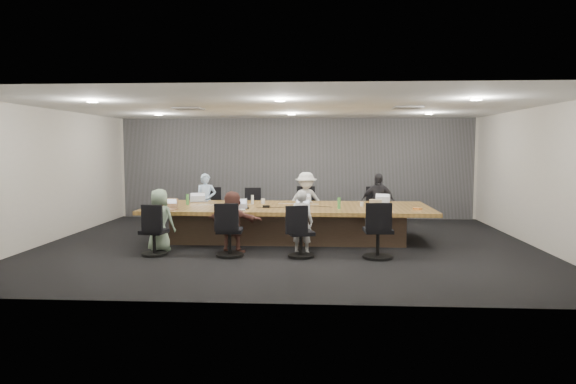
# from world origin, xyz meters

# --- Properties ---
(floor) EXTENTS (10.00, 8.00, 0.00)m
(floor) POSITION_xyz_m (0.00, 0.00, 0.00)
(floor) COLOR black
(floor) RESTS_ON ground
(ceiling) EXTENTS (10.00, 8.00, 0.00)m
(ceiling) POSITION_xyz_m (0.00, 0.00, 2.80)
(ceiling) COLOR white
(ceiling) RESTS_ON wall_back
(wall_back) EXTENTS (10.00, 0.00, 2.80)m
(wall_back) POSITION_xyz_m (0.00, 4.00, 1.40)
(wall_back) COLOR beige
(wall_back) RESTS_ON ground
(wall_front) EXTENTS (10.00, 0.00, 2.80)m
(wall_front) POSITION_xyz_m (0.00, -4.00, 1.40)
(wall_front) COLOR beige
(wall_front) RESTS_ON ground
(wall_left) EXTENTS (0.00, 8.00, 2.80)m
(wall_left) POSITION_xyz_m (-5.00, 0.00, 1.40)
(wall_left) COLOR beige
(wall_left) RESTS_ON ground
(wall_right) EXTENTS (0.00, 8.00, 2.80)m
(wall_right) POSITION_xyz_m (5.00, 0.00, 1.40)
(wall_right) COLOR beige
(wall_right) RESTS_ON ground
(curtain) EXTENTS (9.80, 0.04, 2.80)m
(curtain) POSITION_xyz_m (0.00, 3.92, 1.40)
(curtain) COLOR #5C5B5F
(curtain) RESTS_ON ground
(conference_table) EXTENTS (6.00, 2.20, 0.74)m
(conference_table) POSITION_xyz_m (0.00, 0.50, 0.40)
(conference_table) COLOR #503A2B
(conference_table) RESTS_ON ground
(chair_0) EXTENTS (0.63, 0.63, 0.77)m
(chair_0) POSITION_xyz_m (-2.09, 2.20, 0.38)
(chair_0) COLOR black
(chair_0) RESTS_ON ground
(chair_1) EXTENTS (0.57, 0.57, 0.76)m
(chair_1) POSITION_xyz_m (-1.04, 2.20, 0.38)
(chair_1) COLOR black
(chair_1) RESTS_ON ground
(chair_2) EXTENTS (0.60, 0.60, 0.83)m
(chair_2) POSITION_xyz_m (0.35, 2.20, 0.42)
(chair_2) COLOR black
(chair_2) RESTS_ON ground
(chair_3) EXTENTS (0.56, 0.56, 0.83)m
(chair_3) POSITION_xyz_m (2.05, 2.20, 0.42)
(chair_3) COLOR black
(chair_3) RESTS_ON ground
(chair_4) EXTENTS (0.58, 0.58, 0.74)m
(chair_4) POSITION_xyz_m (-2.38, -1.20, 0.37)
(chair_4) COLOR black
(chair_4) RESTS_ON ground
(chair_5) EXTENTS (0.58, 0.58, 0.80)m
(chair_5) POSITION_xyz_m (-0.97, -1.20, 0.40)
(chair_5) COLOR black
(chair_5) RESTS_ON ground
(chair_6) EXTENTS (0.63, 0.63, 0.74)m
(chair_6) POSITION_xyz_m (0.33, -1.20, 0.37)
(chair_6) COLOR black
(chair_6) RESTS_ON ground
(chair_7) EXTENTS (0.61, 0.61, 0.85)m
(chair_7) POSITION_xyz_m (1.72, -1.20, 0.42)
(chair_7) COLOR black
(chair_7) RESTS_ON ground
(person_0) EXTENTS (0.53, 0.39, 1.36)m
(person_0) POSITION_xyz_m (-2.09, 1.85, 0.68)
(person_0) COLOR #A7C6EB
(person_0) RESTS_ON ground
(laptop_0) EXTENTS (0.38, 0.29, 0.02)m
(laptop_0) POSITION_xyz_m (-2.09, 1.30, 0.75)
(laptop_0) COLOR #B2B2B7
(laptop_0) RESTS_ON conference_table
(person_2) EXTENTS (0.98, 0.66, 1.40)m
(person_2) POSITION_xyz_m (0.35, 1.85, 0.70)
(person_2) COLOR silver
(person_2) RESTS_ON ground
(laptop_2) EXTENTS (0.34, 0.27, 0.02)m
(laptop_2) POSITION_xyz_m (0.35, 1.30, 0.75)
(laptop_2) COLOR #B2B2B7
(laptop_2) RESTS_ON conference_table
(person_3) EXTENTS (0.84, 0.43, 1.38)m
(person_3) POSITION_xyz_m (2.05, 1.85, 0.69)
(person_3) COLOR #25252A
(person_3) RESTS_ON ground
(laptop_3) EXTENTS (0.36, 0.28, 0.02)m
(laptop_3) POSITION_xyz_m (2.05, 1.30, 0.75)
(laptop_3) COLOR #B2B2B7
(laptop_3) RESTS_ON conference_table
(person_4) EXTENTS (0.65, 0.49, 1.21)m
(person_4) POSITION_xyz_m (-2.38, -0.85, 0.60)
(person_4) COLOR gray
(person_4) RESTS_ON ground
(laptop_4) EXTENTS (0.36, 0.27, 0.02)m
(laptop_4) POSITION_xyz_m (-2.38, -0.30, 0.75)
(laptop_4) COLOR #8C6647
(laptop_4) RESTS_ON conference_table
(person_5) EXTENTS (1.14, 0.58, 1.18)m
(person_5) POSITION_xyz_m (-0.97, -0.85, 0.59)
(person_5) COLOR brown
(person_5) RESTS_ON ground
(laptop_5) EXTENTS (0.34, 0.25, 0.02)m
(laptop_5) POSITION_xyz_m (-0.97, -0.30, 0.75)
(laptop_5) COLOR #B2B2B7
(laptop_5) RESTS_ON conference_table
(person_6) EXTENTS (0.49, 0.37, 1.20)m
(person_6) POSITION_xyz_m (0.33, -0.85, 0.60)
(person_6) COLOR beige
(person_6) RESTS_ON ground
(laptop_6) EXTENTS (0.29, 0.20, 0.02)m
(laptop_6) POSITION_xyz_m (0.33, -0.30, 0.75)
(laptop_6) COLOR #B2B2B7
(laptop_6) RESTS_ON conference_table
(bottle_green_left) EXTENTS (0.07, 0.07, 0.23)m
(bottle_green_left) POSITION_xyz_m (-2.22, 0.61, 0.86)
(bottle_green_left) COLOR #4D9D48
(bottle_green_left) RESTS_ON conference_table
(bottle_green_right) EXTENTS (0.07, 0.07, 0.24)m
(bottle_green_right) POSITION_xyz_m (1.07, 0.06, 0.86)
(bottle_green_right) COLOR #4D9D48
(bottle_green_right) RESTS_ON conference_table
(bottle_clear) EXTENTS (0.08, 0.08, 0.20)m
(bottle_clear) POSITION_xyz_m (-0.81, 0.80, 0.84)
(bottle_clear) COLOR silver
(bottle_clear) RESTS_ON conference_table
(cup_white_far) EXTENTS (0.11, 0.11, 0.11)m
(cup_white_far) POSITION_xyz_m (-0.59, 0.93, 0.79)
(cup_white_far) COLOR white
(cup_white_far) RESTS_ON conference_table
(cup_white_near) EXTENTS (0.08, 0.08, 0.09)m
(cup_white_near) POSITION_xyz_m (1.57, 0.55, 0.79)
(cup_white_near) COLOR white
(cup_white_near) RESTS_ON conference_table
(mug_brown) EXTENTS (0.12, 0.12, 0.11)m
(mug_brown) POSITION_xyz_m (-2.40, 0.24, 0.80)
(mug_brown) COLOR brown
(mug_brown) RESTS_ON conference_table
(mic_left) EXTENTS (0.17, 0.13, 0.03)m
(mic_left) POSITION_xyz_m (-0.86, -0.02, 0.76)
(mic_left) COLOR black
(mic_left) RESTS_ON conference_table
(mic_right) EXTENTS (0.15, 0.11, 0.03)m
(mic_right) POSITION_xyz_m (0.27, 0.69, 0.75)
(mic_right) COLOR black
(mic_right) RESTS_ON conference_table
(stapler) EXTENTS (0.15, 0.04, 0.06)m
(stapler) POSITION_xyz_m (-0.44, 0.15, 0.77)
(stapler) COLOR black
(stapler) RESTS_ON conference_table
(canvas_bag) EXTENTS (0.28, 0.19, 0.14)m
(canvas_bag) POSITION_xyz_m (1.86, 0.58, 0.81)
(canvas_bag) COLOR tan
(canvas_bag) RESTS_ON conference_table
(snack_packet) EXTENTS (0.19, 0.18, 0.04)m
(snack_packet) POSITION_xyz_m (2.65, 0.05, 0.76)
(snack_packet) COLOR orange
(snack_packet) RESTS_ON conference_table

